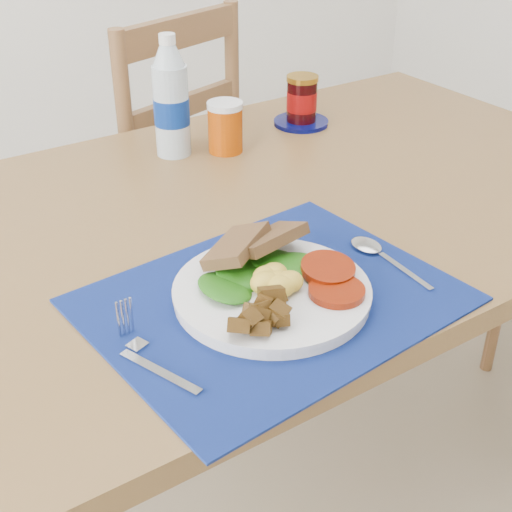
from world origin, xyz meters
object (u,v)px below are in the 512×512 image
(chair_far, at_px, (155,151))
(water_bottle, at_px, (171,103))
(breakfast_plate, at_px, (270,290))
(jam_on_saucer, at_px, (302,103))
(juice_glass, at_px, (225,128))

(chair_far, xyz_separation_m, water_bottle, (-0.14, -0.40, 0.27))
(breakfast_plate, bearing_deg, chair_far, 48.62)
(chair_far, xyz_separation_m, breakfast_plate, (-0.28, -0.95, 0.19))
(chair_far, distance_m, water_bottle, 0.50)
(breakfast_plate, distance_m, jam_on_saucer, 0.71)
(water_bottle, relative_size, jam_on_saucer, 1.97)
(chair_far, relative_size, water_bottle, 4.78)
(jam_on_saucer, bearing_deg, breakfast_plate, -130.27)
(juice_glass, distance_m, jam_on_saucer, 0.23)
(breakfast_plate, height_order, water_bottle, water_bottle)
(chair_far, bearing_deg, juice_glass, 67.36)
(chair_far, height_order, breakfast_plate, chair_far)
(chair_far, bearing_deg, breakfast_plate, 56.74)
(water_bottle, relative_size, juice_glass, 2.47)
(water_bottle, height_order, jam_on_saucer, water_bottle)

